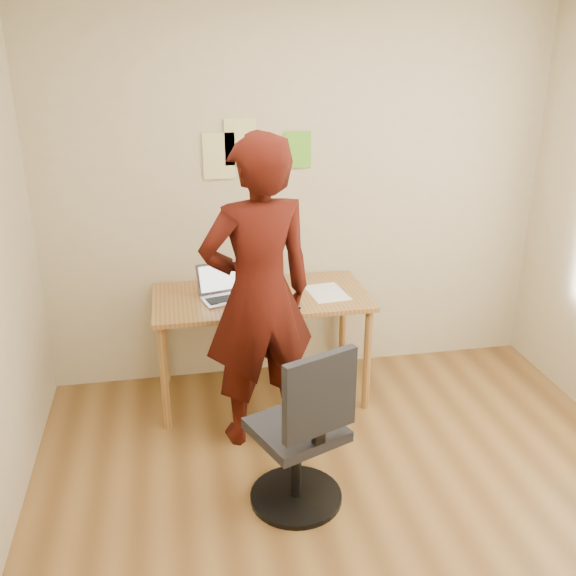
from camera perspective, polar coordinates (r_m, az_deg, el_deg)
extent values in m
cube|color=brown|center=(3.51, 6.95, -20.50)|extent=(3.50, 3.50, 0.04)
cube|color=#C8B792|center=(4.43, 0.92, 8.86)|extent=(3.50, 0.04, 2.70)
cube|color=olive|center=(4.20, -2.44, -0.83)|extent=(1.40, 0.70, 0.03)
cylinder|color=olive|center=(4.06, -10.93, -7.90)|extent=(0.05, 0.05, 0.71)
cylinder|color=olive|center=(4.23, 7.05, -6.37)|extent=(0.05, 0.05, 0.71)
cylinder|color=olive|center=(4.59, -10.99, -4.26)|extent=(0.05, 0.05, 0.71)
cylinder|color=olive|center=(4.74, 4.90, -3.06)|extent=(0.05, 0.05, 0.71)
cube|color=#B4B5BC|center=(4.13, -5.51, -1.02)|extent=(0.34, 0.27, 0.01)
cube|color=black|center=(4.12, -5.52, -0.91)|extent=(0.26, 0.17, 0.00)
cube|color=#B4B5BC|center=(4.20, -6.16, 0.94)|extent=(0.30, 0.13, 0.20)
cube|color=white|center=(4.20, -6.16, 0.94)|extent=(0.26, 0.11, 0.16)
cube|color=white|center=(4.24, 3.47, -0.40)|extent=(0.27, 0.35, 0.00)
cube|color=black|center=(4.03, 0.65, -1.51)|extent=(0.07, 0.12, 0.01)
cube|color=#3F4C59|center=(4.03, 0.65, -1.45)|extent=(0.06, 0.10, 0.00)
cube|color=#DAD782|center=(4.28, -6.15, 11.58)|extent=(0.21, 0.00, 0.30)
cube|color=#DAD782|center=(4.28, -4.23, 12.82)|extent=(0.21, 0.00, 0.30)
cube|color=#61B829|center=(4.35, 0.85, 12.18)|extent=(0.18, 0.00, 0.24)
cube|color=black|center=(3.37, 0.75, -12.47)|extent=(0.54, 0.54, 0.06)
cube|color=black|center=(3.07, 2.86, -9.50)|extent=(0.39, 0.19, 0.42)
cube|color=black|center=(3.19, 2.74, -12.75)|extent=(0.07, 0.06, 0.11)
cylinder|color=black|center=(3.50, 0.73, -15.56)|extent=(0.06, 0.06, 0.42)
cylinder|color=black|center=(3.62, 0.71, -18.01)|extent=(0.49, 0.49, 0.03)
imported|color=#350C07|center=(3.68, -2.64, -0.64)|extent=(0.76, 0.58, 1.87)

